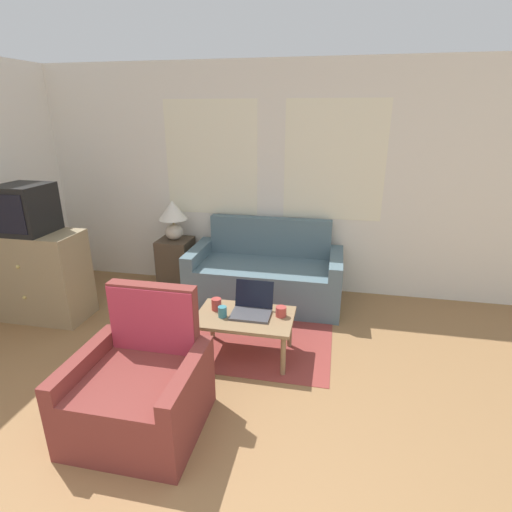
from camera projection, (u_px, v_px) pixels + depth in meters
wall_back at (278, 181)px, 4.61m from camera, size 6.66×0.06×2.60m
rug at (257, 324)px, 4.10m from camera, size 1.52×1.77×0.01m
couch at (266, 276)px, 4.58m from camera, size 1.70×0.80×0.91m
armchair at (142, 389)px, 2.73m from camera, size 0.84×0.77×0.94m
tv_dresser at (39, 275)px, 4.14m from camera, size 0.96×0.49×0.93m
television at (25, 209)px, 3.89m from camera, size 0.45×0.47×0.48m
side_table at (176, 263)px, 4.90m from camera, size 0.38×0.38×0.62m
table_lamp at (173, 215)px, 4.70m from camera, size 0.34×0.34×0.47m
coffee_table at (245, 321)px, 3.48m from camera, size 0.85×0.54×0.39m
laptop at (252, 307)px, 3.50m from camera, size 0.34×0.31×0.26m
cup_navy at (281, 311)px, 3.45m from camera, size 0.09×0.09×0.09m
cup_yellow at (222, 312)px, 3.44m from camera, size 0.08×0.08×0.10m
cup_white at (216, 304)px, 3.56m from camera, size 0.09×0.09×0.11m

